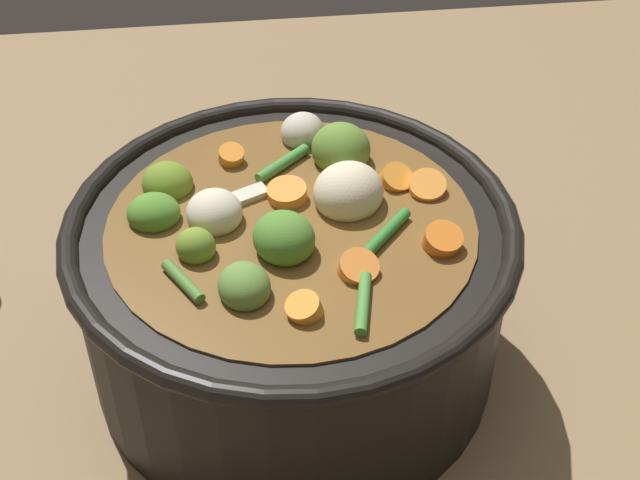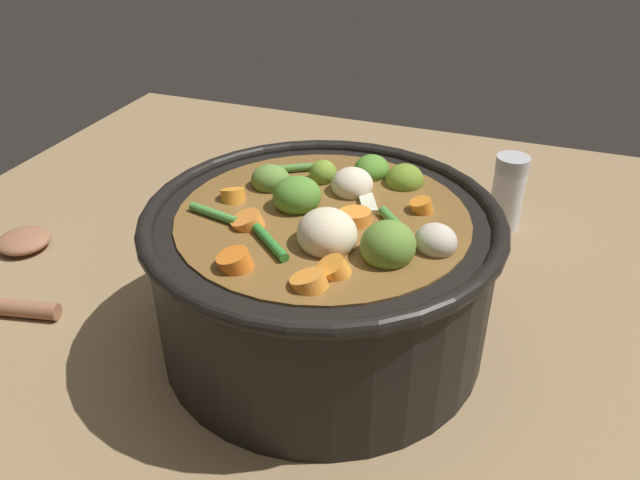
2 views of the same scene
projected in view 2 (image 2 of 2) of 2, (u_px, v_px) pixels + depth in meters
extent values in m
plane|color=#8C704C|center=(322.00, 336.00, 0.61)|extent=(1.10, 1.10, 0.00)
cylinder|color=black|center=(322.00, 280.00, 0.57)|extent=(0.30, 0.30, 0.13)
torus|color=black|center=(323.00, 217.00, 0.54)|extent=(0.31, 0.31, 0.01)
cylinder|color=brown|center=(322.00, 275.00, 0.57)|extent=(0.25, 0.25, 0.12)
ellipsoid|color=olive|center=(404.00, 180.00, 0.59)|extent=(0.04, 0.04, 0.03)
ellipsoid|color=#538E2D|center=(372.00, 169.00, 0.60)|extent=(0.03, 0.04, 0.03)
ellipsoid|color=olive|center=(271.00, 180.00, 0.58)|extent=(0.04, 0.04, 0.03)
ellipsoid|color=#528B31|center=(297.00, 196.00, 0.54)|extent=(0.06, 0.06, 0.03)
ellipsoid|color=olive|center=(388.00, 246.00, 0.48)|extent=(0.06, 0.06, 0.04)
ellipsoid|color=olive|center=(323.00, 173.00, 0.59)|extent=(0.03, 0.04, 0.03)
cylinder|color=orange|center=(356.00, 217.00, 0.53)|extent=(0.04, 0.04, 0.02)
cylinder|color=orange|center=(248.00, 223.00, 0.52)|extent=(0.04, 0.04, 0.02)
cylinder|color=orange|center=(422.00, 208.00, 0.54)|extent=(0.03, 0.02, 0.02)
cylinder|color=orange|center=(309.00, 283.00, 0.45)|extent=(0.03, 0.03, 0.02)
cylinder|color=orange|center=(236.00, 195.00, 0.56)|extent=(0.03, 0.03, 0.02)
cylinder|color=orange|center=(236.00, 264.00, 0.47)|extent=(0.04, 0.03, 0.02)
cylinder|color=orange|center=(334.00, 270.00, 0.46)|extent=(0.03, 0.03, 0.02)
ellipsoid|color=beige|center=(352.00, 185.00, 0.57)|extent=(0.05, 0.05, 0.03)
ellipsoid|color=beige|center=(327.00, 234.00, 0.49)|extent=(0.07, 0.07, 0.04)
ellipsoid|color=beige|center=(436.00, 241.00, 0.49)|extent=(0.05, 0.05, 0.03)
cylinder|color=#518438|center=(298.00, 168.00, 0.61)|extent=(0.04, 0.03, 0.01)
cylinder|color=#4C933D|center=(214.00, 214.00, 0.53)|extent=(0.05, 0.02, 0.01)
cylinder|color=#308230|center=(270.00, 242.00, 0.49)|extent=(0.04, 0.04, 0.01)
cylinder|color=#438B38|center=(396.00, 224.00, 0.52)|extent=(0.04, 0.04, 0.01)
cube|color=beige|center=(368.00, 204.00, 0.55)|extent=(0.03, 0.03, 0.01)
ellipsoid|color=#955E42|center=(24.00, 241.00, 0.74)|extent=(0.07, 0.07, 0.02)
cylinder|color=silver|center=(507.00, 199.00, 0.76)|extent=(0.04, 0.04, 0.08)
cylinder|color=#B7B7BC|center=(513.00, 163.00, 0.74)|extent=(0.04, 0.04, 0.02)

